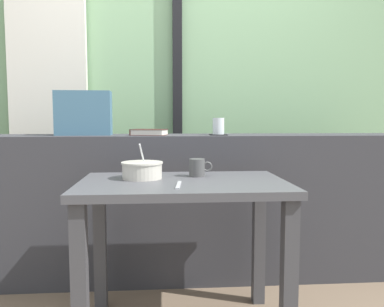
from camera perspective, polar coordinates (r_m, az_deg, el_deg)
The scene contains 12 objects.
outdoor_backdrop at distance 3.10m, azimuth -2.20°, elevation 12.92°, with size 4.80×0.08×2.80m, color #8EBC89.
curtain_left_panel at distance 3.09m, azimuth -20.22°, elevation 9.83°, with size 0.56×0.06×2.50m, color silver.
window_divider_post at distance 3.02m, azimuth -2.12°, elevation 11.22°, with size 0.07×0.05×2.60m, color black.
dark_console_ledge at distance 2.43m, azimuth -1.50°, elevation -7.70°, with size 2.80×0.38×0.88m, color #38383D.
breakfast_table at distance 1.79m, azimuth -1.31°, elevation -8.23°, with size 0.93×0.60×0.70m.
coaster_square at distance 2.33m, azimuth 3.86°, elevation 2.74°, with size 0.10×0.10×0.01m, color black.
juice_glass at distance 2.33m, azimuth 3.87°, elevation 3.91°, with size 0.07×0.07×0.10m.
closed_book at distance 2.34m, azimuth -6.28°, elevation 3.11°, with size 0.23×0.19×0.04m.
throw_pillow at distance 2.41m, azimuth -15.50°, elevation 5.68°, with size 0.32×0.14×0.26m, color #426B84.
soup_bowl at distance 1.84m, azimuth -7.27°, elevation -2.43°, with size 0.19×0.19×0.16m.
fork_utensil at distance 1.64m, azimuth -1.97°, elevation -4.60°, with size 0.02×0.17×0.01m, color silver.
ceramic_mug at distance 1.89m, azimuth 0.79°, elevation -2.06°, with size 0.11×0.08×0.08m.
Camera 1 is at (-0.12, -1.82, 0.98)m, focal length 36.61 mm.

